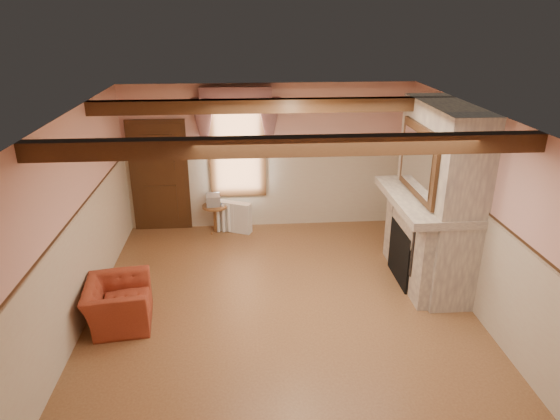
{
  "coord_description": "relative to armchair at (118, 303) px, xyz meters",
  "views": [
    {
      "loc": [
        -0.49,
        -6.28,
        4.02
      ],
      "look_at": [
        0.04,
        0.8,
        1.18
      ],
      "focal_mm": 32.0,
      "sensor_mm": 36.0,
      "label": 1
    }
  ],
  "objects": [
    {
      "name": "fireplace",
      "position": [
        4.67,
        0.89,
        1.09
      ],
      "size": [
        0.85,
        2.0,
        2.8
      ],
      "primitive_type": "cube",
      "color": "gray",
      "rests_on": "floor"
    },
    {
      "name": "window_drapes",
      "position": [
        1.65,
        3.17,
        1.94
      ],
      "size": [
        1.3,
        0.14,
        1.4
      ],
      "primitive_type": "cube",
      "color": "gray",
      "rests_on": "wall_back"
    },
    {
      "name": "ceiling_beam_back",
      "position": [
        2.25,
        1.49,
        2.39
      ],
      "size": [
        5.5,
        0.18,
        0.2
      ],
      "primitive_type": "cube",
      "color": "black",
      "rests_on": "ceiling"
    },
    {
      "name": "mantel_clock",
      "position": [
        4.49,
        1.48,
        1.21
      ],
      "size": [
        0.14,
        0.24,
        0.2
      ],
      "primitive_type": "cube",
      "color": "black",
      "rests_on": "mantel"
    },
    {
      "name": "wall_front",
      "position": [
        2.25,
        -2.71,
        1.09
      ],
      "size": [
        5.5,
        0.02,
        2.8
      ],
      "primitive_type": "cube",
      "color": "#DEA49A",
      "rests_on": "floor"
    },
    {
      "name": "window",
      "position": [
        1.65,
        3.26,
        1.34
      ],
      "size": [
        1.06,
        0.08,
        2.02
      ],
      "primitive_type": "cube",
      "color": "white",
      "rests_on": "wall_back"
    },
    {
      "name": "firebox",
      "position": [
        4.25,
        0.89,
        0.14
      ],
      "size": [
        0.2,
        0.95,
        0.9
      ],
      "primitive_type": "cube",
      "color": "black",
      "rests_on": "floor"
    },
    {
      "name": "door",
      "position": [
        0.15,
        3.23,
        0.74
      ],
      "size": [
        1.1,
        0.1,
        2.1
      ],
      "primitive_type": "cube",
      "color": "black",
      "rests_on": "floor"
    },
    {
      "name": "radiator",
      "position": [
        1.54,
        2.99,
        -0.01
      ],
      "size": [
        0.71,
        0.45,
        0.6
      ],
      "primitive_type": "cube",
      "rotation": [
        0.0,
        0.0,
        -0.42
      ],
      "color": "silver",
      "rests_on": "floor"
    },
    {
      "name": "chair_rail",
      "position": [
        2.25,
        0.29,
        1.19
      ],
      "size": [
        5.5,
        6.0,
        0.08
      ],
      "primitive_type": null,
      "color": "black",
      "rests_on": "wainscot"
    },
    {
      "name": "bowl",
      "position": [
        4.49,
        0.86,
        1.16
      ],
      "size": [
        0.38,
        0.38,
        0.09
      ],
      "primitive_type": "imported",
      "color": "brown",
      "rests_on": "mantel"
    },
    {
      "name": "ceiling_beam_front",
      "position": [
        2.25,
        -0.91,
        2.39
      ],
      "size": [
        5.5,
        0.18,
        0.2
      ],
      "primitive_type": "cube",
      "color": "black",
      "rests_on": "ceiling"
    },
    {
      "name": "overmantel_mirror",
      "position": [
        4.31,
        0.89,
        1.66
      ],
      "size": [
        0.06,
        1.44,
        1.04
      ],
      "primitive_type": "cube",
      "color": "silver",
      "rests_on": "fireplace"
    },
    {
      "name": "ceiling",
      "position": [
        2.25,
        0.29,
        2.49
      ],
      "size": [
        5.5,
        6.0,
        0.01
      ],
      "primitive_type": "cube",
      "color": "silver",
      "rests_on": "wall_back"
    },
    {
      "name": "oil_lamp",
      "position": [
        4.49,
        1.44,
        1.25
      ],
      "size": [
        0.11,
        0.11,
        0.28
      ],
      "primitive_type": "cylinder",
      "color": "gold",
      "rests_on": "mantel"
    },
    {
      "name": "jar_yellow",
      "position": [
        4.49,
        0.54,
        1.17
      ],
      "size": [
        0.06,
        0.06,
        0.12
      ],
      "primitive_type": "cylinder",
      "color": "yellow",
      "rests_on": "mantel"
    },
    {
      "name": "side_table",
      "position": [
        1.19,
        2.99,
        -0.03
      ],
      "size": [
        0.49,
        0.49,
        0.55
      ],
      "primitive_type": "cylinder",
      "rotation": [
        0.0,
        0.0,
        -0.01
      ],
      "color": "brown",
      "rests_on": "floor"
    },
    {
      "name": "armchair",
      "position": [
        0.0,
        0.0,
        0.0
      ],
      "size": [
        0.94,
        1.04,
        0.62
      ],
      "primitive_type": "imported",
      "rotation": [
        0.0,
        0.0,
        1.69
      ],
      "color": "maroon",
      "rests_on": "floor"
    },
    {
      "name": "wall_right",
      "position": [
        5.0,
        0.29,
        1.09
      ],
      "size": [
        0.02,
        6.0,
        2.8
      ],
      "primitive_type": "cube",
      "color": "#DEA49A",
      "rests_on": "floor"
    },
    {
      "name": "floor",
      "position": [
        2.25,
        0.29,
        -0.31
      ],
      "size": [
        5.5,
        6.0,
        0.01
      ],
      "primitive_type": "cube",
      "color": "brown",
      "rests_on": "ground"
    },
    {
      "name": "book_stack",
      "position": [
        1.16,
        3.02,
        0.34
      ],
      "size": [
        0.29,
        0.34,
        0.2
      ],
      "primitive_type": "cube",
      "rotation": [
        0.0,
        0.0,
        0.09
      ],
      "color": "#B7AD8C",
      "rests_on": "side_table"
    },
    {
      "name": "candle_red",
      "position": [
        4.49,
        0.22,
        1.19
      ],
      "size": [
        0.06,
        0.06,
        0.16
      ],
      "primitive_type": "cylinder",
      "color": "#9F2513",
      "rests_on": "mantel"
    },
    {
      "name": "wainscot",
      "position": [
        2.25,
        0.29,
        0.44
      ],
      "size": [
        5.5,
        6.0,
        1.5
      ],
      "primitive_type": null,
      "color": "beige",
      "rests_on": "floor"
    },
    {
      "name": "wall_back",
      "position": [
        2.25,
        3.29,
        1.09
      ],
      "size": [
        5.5,
        0.02,
        2.8
      ],
      "primitive_type": "cube",
      "color": "#DEA49A",
      "rests_on": "floor"
    },
    {
      "name": "mantel",
      "position": [
        4.49,
        0.89,
        1.05
      ],
      "size": [
        1.05,
        2.05,
        0.12
      ],
      "primitive_type": "cube",
      "color": "gray",
      "rests_on": "fireplace"
    },
    {
      "name": "wall_left",
      "position": [
        -0.5,
        0.29,
        1.09
      ],
      "size": [
        0.02,
        6.0,
        2.8
      ],
      "primitive_type": "cube",
      "color": "#DEA49A",
      "rests_on": "floor"
    }
  ]
}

